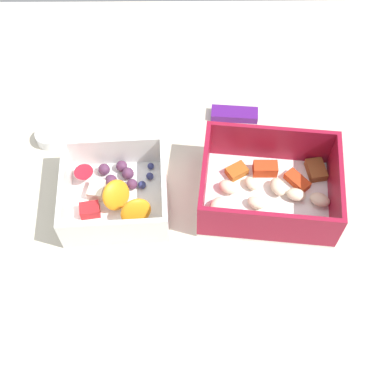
# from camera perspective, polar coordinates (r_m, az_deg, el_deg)

# --- Properties ---
(table_surface) EXTENTS (0.80, 0.80, 0.02)m
(table_surface) POSITION_cam_1_polar(r_m,az_deg,el_deg) (0.72, 0.82, -0.10)
(table_surface) COLOR beige
(table_surface) RESTS_ON ground
(pasta_container) EXTENTS (0.19, 0.16, 0.07)m
(pasta_container) POSITION_cam_1_polar(r_m,az_deg,el_deg) (0.69, 8.52, 0.40)
(pasta_container) COLOR white
(pasta_container) RESTS_ON table_surface
(fruit_bowl) EXTENTS (0.14, 0.14, 0.06)m
(fruit_bowl) POSITION_cam_1_polar(r_m,az_deg,el_deg) (0.69, -8.55, -0.16)
(fruit_bowl) COLOR white
(fruit_bowl) RESTS_ON table_surface
(candy_bar) EXTENTS (0.07, 0.03, 0.01)m
(candy_bar) POSITION_cam_1_polar(r_m,az_deg,el_deg) (0.78, 4.75, 8.64)
(candy_bar) COLOR #51197A
(candy_bar) RESTS_ON table_surface
(paper_cup_liner) EXTENTS (0.04, 0.04, 0.02)m
(paper_cup_liner) POSITION_cam_1_polar(r_m,az_deg,el_deg) (0.78, -15.59, 5.94)
(paper_cup_liner) COLOR white
(paper_cup_liner) RESTS_ON table_surface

